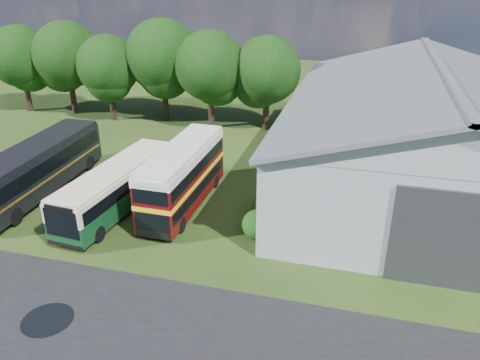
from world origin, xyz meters
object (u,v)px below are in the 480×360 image
(storage_shed, at_px, (430,126))
(bus_maroon_double, at_px, (183,177))
(bus_green_single, at_px, (117,187))
(bus_dark_single, at_px, (37,168))

(storage_shed, xyz_separation_m, bus_maroon_double, (-14.69, -7.54, -2.21))
(storage_shed, xyz_separation_m, bus_green_single, (-18.42, -9.08, -2.66))
(storage_shed, relative_size, bus_maroon_double, 2.71)
(bus_maroon_double, bearing_deg, bus_dark_single, -175.23)
(storage_shed, distance_m, bus_maroon_double, 16.66)
(bus_maroon_double, distance_m, bus_dark_single, 10.02)
(bus_green_single, xyz_separation_m, bus_dark_single, (-6.26, 0.79, 0.24))
(bus_maroon_double, xyz_separation_m, bus_dark_single, (-9.99, -0.76, -0.22))
(storage_shed, bearing_deg, bus_maroon_double, -152.84)
(bus_green_single, height_order, bus_maroon_double, bus_maroon_double)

